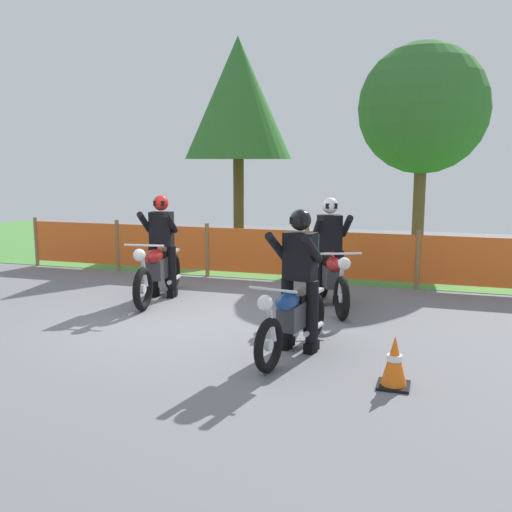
% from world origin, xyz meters
% --- Properties ---
extents(ground, '(24.00, 24.00, 0.02)m').
position_xyz_m(ground, '(0.00, 0.00, -0.01)').
color(ground, slate).
extents(grass_verge, '(24.00, 7.92, 0.01)m').
position_xyz_m(grass_verge, '(0.00, 7.00, 0.01)').
color(grass_verge, '#4C8C3D').
rests_on(grass_verge, ground).
extents(barrier_fence, '(10.02, 0.08, 1.05)m').
position_xyz_m(barrier_fence, '(0.00, 3.04, 0.54)').
color(barrier_fence, olive).
rests_on(barrier_fence, ground).
extents(tree_leftmost, '(2.79, 2.79, 5.40)m').
position_xyz_m(tree_leftmost, '(-1.80, 7.25, 3.83)').
color(tree_leftmost, brown).
rests_on(tree_leftmost, ground).
extents(tree_near_left, '(3.00, 3.00, 4.94)m').
position_xyz_m(tree_near_left, '(2.83, 6.93, 3.43)').
color(tree_near_left, brown).
rests_on(tree_near_left, ground).
extents(motorcycle_lead, '(0.62, 2.11, 1.00)m').
position_xyz_m(motorcycle_lead, '(-1.01, 0.99, 0.48)').
color(motorcycle_lead, black).
rests_on(motorcycle_lead, ground).
extents(motorcycle_trailing, '(0.95, 1.91, 0.96)m').
position_xyz_m(motorcycle_trailing, '(1.78, 1.29, 0.46)').
color(motorcycle_trailing, black).
rests_on(motorcycle_trailing, ground).
extents(motorcycle_third, '(0.63, 1.90, 0.90)m').
position_xyz_m(motorcycle_third, '(1.74, -1.02, 0.44)').
color(motorcycle_third, black).
rests_on(motorcycle_third, ground).
extents(rider_lead, '(0.60, 0.61, 1.69)m').
position_xyz_m(rider_lead, '(-1.04, 1.19, 0.92)').
color(rider_lead, black).
rests_on(rider_lead, ground).
extents(rider_trailing, '(0.68, 0.70, 1.69)m').
position_xyz_m(rider_trailing, '(1.70, 1.47, 0.92)').
color(rider_trailing, black).
rests_on(rider_trailing, ground).
extents(rider_third, '(0.61, 0.73, 1.69)m').
position_xyz_m(rider_third, '(1.77, -0.81, 0.95)').
color(rider_third, black).
rests_on(rider_third, ground).
extents(traffic_cone, '(0.32, 0.32, 0.53)m').
position_xyz_m(traffic_cone, '(2.94, -1.68, 0.26)').
color(traffic_cone, black).
rests_on(traffic_cone, ground).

